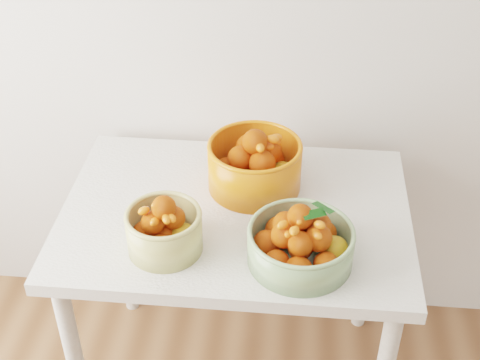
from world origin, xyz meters
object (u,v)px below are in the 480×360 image
at_px(bowl_cream, 164,230).
at_px(bowl_green, 301,242).
at_px(table, 236,235).
at_px(bowl_orange, 255,164).

bearing_deg(bowl_cream, bowl_green, -1.81).
height_order(bowl_cream, bowl_green, bowl_green).
xyz_separation_m(bowl_cream, bowl_green, (0.36, -0.01, -0.00)).
distance_m(table, bowl_green, 0.31).
distance_m(bowl_green, bowl_orange, 0.35).
distance_m(bowl_cream, bowl_green, 0.36).
bearing_deg(bowl_green, bowl_orange, 114.59).
bearing_deg(table, bowl_cream, -133.13).
xyz_separation_m(table, bowl_cream, (-0.17, -0.18, 0.16)).
relative_size(table, bowl_green, 2.86).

